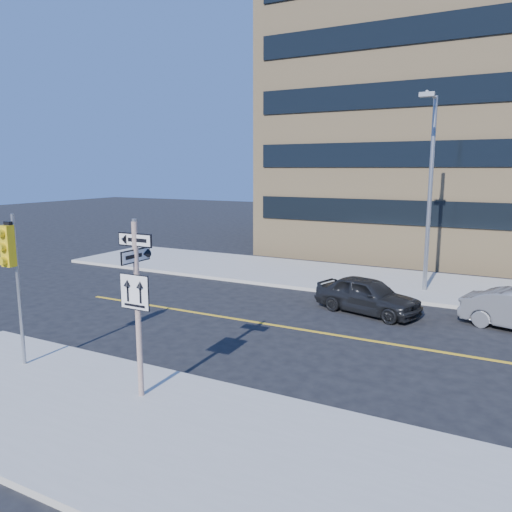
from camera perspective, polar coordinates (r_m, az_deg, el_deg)
The scene contains 6 objects.
ground at distance 14.04m, azimuth -6.12°, elevation -12.17°, with size 120.00×120.00×0.00m, color black.
sign_pole at distance 11.38m, azimuth -13.44°, elevation -4.76°, with size 0.92×0.92×4.06m.
traffic_signal at distance 14.10m, azimuth -26.28°, elevation -0.25°, with size 0.32×0.45×4.00m.
parked_car_a at distance 18.87m, azimuth 12.63°, elevation -4.40°, with size 3.95×1.59×1.35m, color black.
streetlight_a at distance 21.76m, azimuth 19.24°, elevation 8.05°, with size 0.55×2.25×8.00m.
building_brick at distance 36.33m, azimuth 20.01°, elevation 15.28°, with size 18.00×18.00×18.00m, color tan.
Camera 1 is at (7.33, -10.74, 5.28)m, focal length 35.00 mm.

